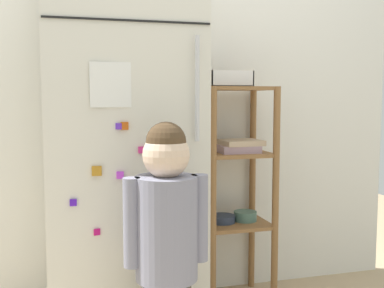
{
  "coord_description": "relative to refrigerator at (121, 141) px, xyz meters",
  "views": [
    {
      "loc": [
        -0.58,
        -2.22,
        1.12
      ],
      "look_at": [
        0.05,
        0.02,
        0.89
      ],
      "focal_mm": 44.34,
      "sensor_mm": 36.0,
      "label": 1
    }
  ],
  "objects": [
    {
      "name": "kitchen_wall_back",
      "position": [
        0.3,
        0.34,
        0.25
      ],
      "size": [
        2.78,
        0.03,
        2.33
      ],
      "primitive_type": "cube",
      "color": "silver",
      "rests_on": "ground"
    },
    {
      "name": "fruit_bin",
      "position": [
        0.59,
        0.14,
        0.3
      ],
      "size": [
        0.23,
        0.15,
        0.08
      ],
      "color": "white",
      "rests_on": "pantry_shelf_unit"
    },
    {
      "name": "refrigerator",
      "position": [
        0.0,
        0.0,
        0.0
      ],
      "size": [
        0.69,
        0.65,
        1.83
      ],
      "color": "silver",
      "rests_on": "ground"
    },
    {
      "name": "pantry_shelf_unit",
      "position": [
        0.63,
        0.13,
        -0.21
      ],
      "size": [
        0.38,
        0.34,
        1.18
      ],
      "color": "olive",
      "rests_on": "ground"
    },
    {
      "name": "child_standing",
      "position": [
        0.1,
        -0.51,
        -0.29
      ],
      "size": [
        0.33,
        0.25,
        1.03
      ],
      "color": "#403E34",
      "rests_on": "ground"
    }
  ]
}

